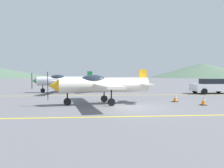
{
  "coord_description": "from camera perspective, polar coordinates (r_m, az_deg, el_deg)",
  "views": [
    {
      "loc": [
        -2.17,
        -13.3,
        2.06
      ],
      "look_at": [
        -0.61,
        6.0,
        1.2
      ],
      "focal_mm": 33.85,
      "sensor_mm": 36.0,
      "label": 1
    }
  ],
  "objects": [
    {
      "name": "apron_line_near",
      "position": [
        10.58,
        7.38,
        -8.69
      ],
      "size": [
        80.0,
        0.16,
        0.01
      ],
      "primitive_type": "cube",
      "color": "yellow",
      "rests_on": "ground_plane"
    },
    {
      "name": "hill_centerleft",
      "position": [
        158.17,
        23.12,
        3.41
      ],
      "size": [
        72.75,
        72.75,
        10.0
      ],
      "primitive_type": "cone",
      "color": "#4C6651",
      "rests_on": "ground_plane"
    },
    {
      "name": "ground_plane",
      "position": [
        13.64,
        4.61,
        -6.16
      ],
      "size": [
        400.0,
        400.0,
        0.0
      ],
      "primitive_type": "plane",
      "color": "slate"
    },
    {
      "name": "traffic_cone_front",
      "position": [
        15.55,
        23.46,
        -4.22
      ],
      "size": [
        0.36,
        0.36,
        0.59
      ],
      "color": "black",
      "rests_on": "ground_plane"
    },
    {
      "name": "car_sedan",
      "position": [
        25.3,
        25.39,
        -0.46
      ],
      "size": [
        4.4,
        2.23,
        1.62
      ],
      "color": "white",
      "rests_on": "ground_plane"
    },
    {
      "name": "apron_line_far",
      "position": [
        21.11,
        1.29,
        -3.04
      ],
      "size": [
        80.0,
        0.16,
        0.01
      ],
      "primitive_type": "cube",
      "color": "yellow",
      "rests_on": "ground_plane"
    },
    {
      "name": "airplane_near",
      "position": [
        14.64,
        -2.96,
        -0.16
      ],
      "size": [
        7.13,
        8.14,
        2.44
      ],
      "color": "silver",
      "rests_on": "ground_plane"
    },
    {
      "name": "traffic_cone_side",
      "position": [
        16.73,
        16.68,
        -3.64
      ],
      "size": [
        0.36,
        0.36,
        0.59
      ],
      "color": "black",
      "rests_on": "ground_plane"
    },
    {
      "name": "airplane_mid",
      "position": [
        24.64,
        -13.21,
        0.88
      ],
      "size": [
        7.11,
        8.16,
        2.44
      ],
      "color": "silver",
      "rests_on": "ground_plane"
    }
  ]
}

